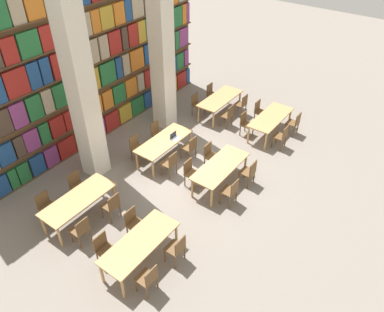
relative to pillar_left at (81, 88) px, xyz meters
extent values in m
plane|color=gray|center=(1.75, -2.45, -3.00)|extent=(40.00, 40.00, 0.00)
cube|color=brown|center=(1.75, 1.45, -0.25)|extent=(10.32, 0.06, 5.50)
cube|color=brown|center=(1.75, 1.45, -2.98)|extent=(10.32, 0.35, 0.03)
cube|color=#236B38|center=(-2.07, 1.41, -2.63)|extent=(0.26, 0.20, 0.68)
cube|color=#236B38|center=(-1.71, 1.41, -2.63)|extent=(0.38, 0.20, 0.68)
cube|color=navy|center=(-1.21, 1.41, -2.63)|extent=(0.47, 0.20, 0.68)
cube|color=#84387A|center=(-0.68, 1.41, -2.63)|extent=(0.47, 0.20, 0.68)
cube|color=maroon|center=(-0.05, 1.41, -2.63)|extent=(0.65, 0.20, 0.68)
cube|color=orange|center=(0.61, 1.41, -2.63)|extent=(0.58, 0.20, 0.68)
cube|color=#84387A|center=(1.31, 1.41, -2.63)|extent=(0.70, 0.20, 0.68)
cube|color=maroon|center=(2.03, 1.41, -2.63)|extent=(0.65, 0.20, 0.68)
cube|color=#B7932D|center=(2.74, 1.41, -2.63)|extent=(0.63, 0.20, 0.68)
cube|color=#236B38|center=(3.43, 1.41, -2.63)|extent=(0.68, 0.20, 0.68)
cube|color=navy|center=(4.01, 1.41, -2.63)|extent=(0.38, 0.20, 0.68)
cube|color=#84387A|center=(4.41, 1.41, -2.63)|extent=(0.34, 0.20, 0.68)
cube|color=#236B38|center=(4.93, 1.41, -2.63)|extent=(0.65, 0.20, 0.68)
cube|color=#B7932D|center=(5.62, 1.41, -2.63)|extent=(0.58, 0.20, 0.68)
cube|color=maroon|center=(6.30, 1.41, -2.63)|extent=(0.62, 0.20, 0.68)
cube|color=navy|center=(6.76, 1.41, -2.63)|extent=(0.22, 0.20, 0.68)
cube|color=brown|center=(1.75, 1.45, -2.07)|extent=(10.32, 0.35, 0.03)
cube|color=navy|center=(-2.03, 1.41, -1.71)|extent=(0.49, 0.20, 0.68)
cube|color=#47382D|center=(-1.57, 1.41, -1.71)|extent=(0.30, 0.20, 0.68)
cube|color=#84387A|center=(-1.16, 1.41, -1.71)|extent=(0.49, 0.20, 0.68)
cube|color=#236B38|center=(-0.69, 1.41, -1.71)|extent=(0.33, 0.20, 0.68)
cube|color=maroon|center=(-0.21, 1.41, -1.71)|extent=(0.51, 0.20, 0.68)
cube|color=maroon|center=(0.41, 1.41, -1.71)|extent=(0.65, 0.20, 0.68)
cube|color=tan|center=(1.08, 1.41, -1.71)|extent=(0.62, 0.20, 0.68)
cube|color=orange|center=(1.55, 1.41, -1.71)|extent=(0.27, 0.20, 0.68)
cube|color=orange|center=(1.98, 1.41, -1.71)|extent=(0.45, 0.20, 0.68)
cube|color=#236B38|center=(2.56, 1.41, -1.71)|extent=(0.59, 0.20, 0.68)
cube|color=orange|center=(3.18, 1.41, -1.71)|extent=(0.57, 0.20, 0.68)
cube|color=tan|center=(3.71, 1.41, -1.71)|extent=(0.34, 0.20, 0.68)
cube|color=maroon|center=(4.18, 1.41, -1.71)|extent=(0.47, 0.20, 0.68)
cube|color=#84387A|center=(4.75, 1.41, -1.71)|extent=(0.52, 0.20, 0.68)
cube|color=navy|center=(5.26, 1.41, -1.71)|extent=(0.41, 0.20, 0.68)
cube|color=navy|center=(5.71, 1.41, -1.71)|extent=(0.45, 0.20, 0.68)
cube|color=#236B38|center=(6.20, 1.41, -1.71)|extent=(0.46, 0.20, 0.68)
cube|color=#84387A|center=(6.65, 1.41, -1.71)|extent=(0.28, 0.20, 0.68)
cube|color=brown|center=(1.75, 1.45, -1.15)|extent=(10.32, 0.35, 0.03)
cube|color=#84387A|center=(-1.30, 1.41, -0.76)|extent=(0.46, 0.20, 0.76)
cube|color=#236B38|center=(-0.77, 1.41, -0.76)|extent=(0.48, 0.20, 0.76)
cube|color=tan|center=(-0.31, 1.41, -0.76)|extent=(0.34, 0.20, 0.76)
cube|color=#236B38|center=(0.22, 1.41, -0.76)|extent=(0.62, 0.20, 0.76)
cube|color=tan|center=(0.84, 1.41, -0.76)|extent=(0.56, 0.20, 0.76)
cube|color=#B7932D|center=(1.46, 1.41, -0.76)|extent=(0.59, 0.20, 0.76)
cube|color=#236B38|center=(2.17, 1.41, -0.76)|extent=(0.67, 0.20, 0.76)
cube|color=navy|center=(2.69, 1.41, -0.76)|extent=(0.25, 0.20, 0.76)
cube|color=tan|center=(3.06, 1.41, -0.76)|extent=(0.31, 0.20, 0.76)
cube|color=orange|center=(3.63, 1.41, -0.76)|extent=(0.68, 0.20, 0.76)
cube|color=navy|center=(4.21, 1.41, -0.76)|extent=(0.35, 0.20, 0.76)
cube|color=#84387A|center=(4.77, 1.41, -0.76)|extent=(0.65, 0.20, 0.76)
cube|color=navy|center=(5.34, 1.41, -0.76)|extent=(0.35, 0.20, 0.76)
cube|color=#47382D|center=(5.71, 1.41, -0.76)|extent=(0.31, 0.20, 0.76)
cube|color=#236B38|center=(6.02, 1.41, -0.76)|extent=(0.26, 0.20, 0.76)
cube|color=#84387A|center=(6.46, 1.41, -0.76)|extent=(0.58, 0.20, 0.76)
cube|color=brown|center=(1.75, 1.45, -0.23)|extent=(10.32, 0.35, 0.03)
cube|color=maroon|center=(-1.07, 1.41, 0.17)|extent=(0.68, 0.20, 0.78)
cube|color=navy|center=(-0.52, 1.41, 0.17)|extent=(0.37, 0.20, 0.78)
cube|color=navy|center=(-0.12, 1.41, 0.17)|extent=(0.32, 0.20, 0.78)
cube|color=maroon|center=(0.36, 1.41, 0.17)|extent=(0.51, 0.20, 0.78)
cube|color=tan|center=(0.94, 1.41, 0.17)|extent=(0.49, 0.20, 0.78)
cube|color=tan|center=(1.58, 1.41, 0.17)|extent=(0.64, 0.20, 0.78)
cube|color=tan|center=(2.16, 1.41, 0.17)|extent=(0.37, 0.20, 0.78)
cube|color=maroon|center=(2.66, 1.41, 0.17)|extent=(0.54, 0.20, 0.78)
cube|color=#47382D|center=(3.13, 1.41, 0.17)|extent=(0.27, 0.20, 0.78)
cube|color=maroon|center=(3.54, 1.41, 0.17)|extent=(0.46, 0.20, 0.78)
cube|color=#B7932D|center=(4.00, 1.41, 0.17)|extent=(0.38, 0.20, 0.78)
cube|color=#236B38|center=(4.44, 1.41, 0.17)|extent=(0.44, 0.20, 0.78)
cube|color=#84387A|center=(4.84, 1.41, 0.17)|extent=(0.26, 0.20, 0.78)
cube|color=maroon|center=(5.36, 1.41, 0.17)|extent=(0.68, 0.20, 0.78)
cube|color=#236B38|center=(6.07, 1.41, 0.17)|extent=(0.61, 0.20, 0.78)
cube|color=orange|center=(6.53, 1.41, 0.17)|extent=(0.26, 0.20, 0.78)
cube|color=#84387A|center=(6.78, 1.41, 0.17)|extent=(0.17, 0.20, 0.78)
cube|color=brown|center=(1.75, 1.45, 0.68)|extent=(10.32, 0.35, 0.03)
cube|color=maroon|center=(-1.00, 1.41, 1.05)|extent=(0.43, 0.20, 0.71)
cube|color=#236B38|center=(-0.40, 1.41, 1.05)|extent=(0.64, 0.20, 0.71)
cube|color=maroon|center=(0.22, 1.41, 1.05)|extent=(0.53, 0.20, 0.71)
cube|color=#236B38|center=(0.79, 1.41, 1.05)|extent=(0.52, 0.20, 0.71)
cube|color=tan|center=(1.45, 1.41, 1.05)|extent=(0.65, 0.20, 0.71)
cube|color=orange|center=(1.98, 1.41, 1.05)|extent=(0.34, 0.20, 0.71)
cube|color=#B7932D|center=(2.45, 1.41, 1.05)|extent=(0.54, 0.20, 0.71)
cube|color=orange|center=(3.01, 1.41, 1.05)|extent=(0.47, 0.20, 0.71)
cube|color=navy|center=(3.42, 1.41, 1.05)|extent=(0.29, 0.20, 0.71)
cube|color=tan|center=(3.90, 1.41, 1.05)|extent=(0.56, 0.20, 0.71)
cube|color=#47382D|center=(4.45, 1.41, 1.05)|extent=(0.45, 0.20, 0.71)
cube|color=#236B38|center=(4.85, 1.41, 1.05)|extent=(0.30, 0.20, 0.71)
cube|color=brown|center=(1.75, 1.45, 1.60)|extent=(10.32, 0.35, 0.03)
cube|color=tan|center=(-0.50, 1.41, 1.97)|extent=(0.40, 0.20, 0.71)
cube|color=orange|center=(0.03, 1.41, 1.97)|extent=(0.53, 0.20, 0.71)
cube|color=#B7932D|center=(0.53, 1.41, 1.97)|extent=(0.33, 0.20, 0.71)
cube|color=silver|center=(0.00, 0.00, 0.00)|extent=(0.64, 0.64, 6.00)
cube|color=silver|center=(3.51, 0.00, 0.00)|extent=(0.64, 0.64, 6.00)
cube|color=tan|center=(-1.79, -3.60, -2.28)|extent=(2.11, 0.85, 0.04)
cylinder|color=tan|center=(-2.77, -3.95, -2.65)|extent=(0.07, 0.07, 0.70)
cylinder|color=tan|center=(-0.82, -3.95, -2.65)|extent=(0.07, 0.07, 0.70)
cylinder|color=tan|center=(-2.77, -3.26, -2.65)|extent=(0.07, 0.07, 0.70)
cylinder|color=tan|center=(-0.82, -3.26, -2.65)|extent=(0.07, 0.07, 0.70)
cylinder|color=brown|center=(-2.49, -4.08, -2.79)|extent=(0.04, 0.04, 0.43)
cylinder|color=brown|center=(-2.13, -4.08, -2.79)|extent=(0.04, 0.04, 0.43)
cylinder|color=brown|center=(-2.49, -4.42, -2.79)|extent=(0.04, 0.04, 0.43)
cylinder|color=brown|center=(-2.13, -4.42, -2.79)|extent=(0.04, 0.04, 0.43)
cube|color=brown|center=(-2.31, -4.25, -2.55)|extent=(0.42, 0.40, 0.04)
cube|color=brown|center=(-2.31, -4.43, -2.32)|extent=(0.40, 0.03, 0.42)
cylinder|color=brown|center=(-2.13, -3.13, -2.79)|extent=(0.04, 0.04, 0.43)
cylinder|color=brown|center=(-2.49, -3.13, -2.79)|extent=(0.04, 0.04, 0.43)
cylinder|color=brown|center=(-2.13, -2.79, -2.79)|extent=(0.04, 0.04, 0.43)
cylinder|color=brown|center=(-2.49, -2.79, -2.79)|extent=(0.04, 0.04, 0.43)
cube|color=brown|center=(-2.31, -2.96, -2.55)|extent=(0.42, 0.40, 0.04)
cube|color=brown|center=(-2.31, -2.78, -2.32)|extent=(0.40, 0.03, 0.42)
cylinder|color=brown|center=(-1.44, -4.08, -2.79)|extent=(0.04, 0.04, 0.43)
cylinder|color=brown|center=(-1.08, -4.08, -2.79)|extent=(0.04, 0.04, 0.43)
cylinder|color=brown|center=(-1.44, -4.42, -2.79)|extent=(0.04, 0.04, 0.43)
cylinder|color=brown|center=(-1.08, -4.42, -2.79)|extent=(0.04, 0.04, 0.43)
cube|color=brown|center=(-1.26, -4.25, -2.55)|extent=(0.42, 0.40, 0.04)
cube|color=brown|center=(-1.26, -4.43, -2.32)|extent=(0.40, 0.03, 0.42)
cylinder|color=brown|center=(-1.08, -3.13, -2.79)|extent=(0.04, 0.04, 0.43)
cylinder|color=brown|center=(-1.44, -3.13, -2.79)|extent=(0.04, 0.04, 0.43)
cylinder|color=brown|center=(-1.08, -2.79, -2.79)|extent=(0.04, 0.04, 0.43)
cylinder|color=brown|center=(-1.44, -2.79, -2.79)|extent=(0.04, 0.04, 0.43)
cube|color=brown|center=(-1.26, -2.96, -2.55)|extent=(0.42, 0.40, 0.04)
cube|color=brown|center=(-1.26, -2.78, -2.32)|extent=(0.40, 0.03, 0.42)
cube|color=tan|center=(1.81, -3.59, -2.28)|extent=(2.11, 0.85, 0.04)
cylinder|color=tan|center=(0.83, -3.93, -2.65)|extent=(0.07, 0.07, 0.70)
cylinder|color=tan|center=(2.78, -3.93, -2.65)|extent=(0.07, 0.07, 0.70)
cylinder|color=tan|center=(0.83, -3.25, -2.65)|extent=(0.07, 0.07, 0.70)
cylinder|color=tan|center=(2.78, -3.25, -2.65)|extent=(0.07, 0.07, 0.70)
cylinder|color=brown|center=(1.09, -4.06, -2.79)|extent=(0.04, 0.04, 0.43)
cylinder|color=brown|center=(1.45, -4.06, -2.79)|extent=(0.04, 0.04, 0.43)
cylinder|color=brown|center=(1.09, -4.40, -2.79)|extent=(0.04, 0.04, 0.43)
cylinder|color=brown|center=(1.45, -4.40, -2.79)|extent=(0.04, 0.04, 0.43)
cube|color=brown|center=(1.27, -4.23, -2.55)|extent=(0.42, 0.40, 0.04)
cube|color=brown|center=(1.27, -4.42, -2.32)|extent=(0.40, 0.03, 0.42)
cylinder|color=brown|center=(1.45, -3.12, -2.79)|extent=(0.04, 0.04, 0.43)
cylinder|color=brown|center=(1.09, -3.12, -2.79)|extent=(0.04, 0.04, 0.43)
cylinder|color=brown|center=(1.45, -2.78, -2.79)|extent=(0.04, 0.04, 0.43)
cylinder|color=brown|center=(1.09, -2.78, -2.79)|extent=(0.04, 0.04, 0.43)
cube|color=brown|center=(1.27, -2.95, -2.55)|extent=(0.42, 0.40, 0.04)
cube|color=brown|center=(1.27, -2.76, -2.32)|extent=(0.40, 0.03, 0.42)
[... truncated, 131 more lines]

